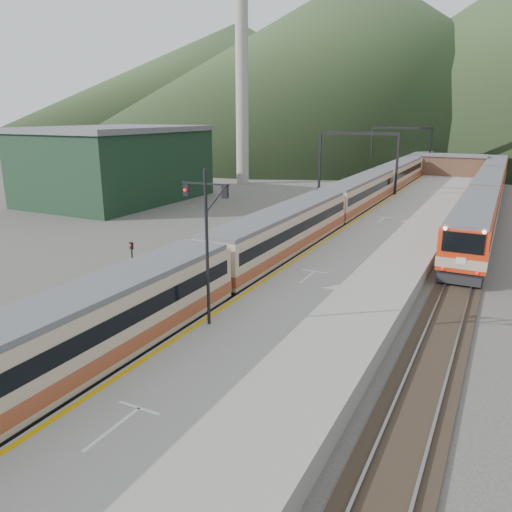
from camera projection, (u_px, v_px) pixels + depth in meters
The scene contains 18 objects.
track_main at pixel (339, 226), 45.90m from camera, with size 2.60×200.00×0.23m.
track_far at pixel (290, 221), 48.08m from camera, with size 2.60×200.00×0.23m.
track_second at pixel (475, 240), 40.91m from camera, with size 2.60×200.00×0.23m.
platform at pixel (397, 232), 41.64m from camera, with size 8.00×100.00×1.00m, color gray.
gantry_near at pixel (358, 153), 58.49m from camera, with size 9.55×0.25×8.00m.
gantry_far at pixel (401, 142), 79.93m from camera, with size 9.55×0.25×8.00m.
warehouse at pixel (117, 164), 58.61m from camera, with size 14.50×20.50×8.60m.
smokestack at pixel (242, 77), 70.22m from camera, with size 1.80×1.80×30.00m, color #9E998E.
station_shed at pixel (453, 165), 75.37m from camera, with size 9.40×4.40×3.10m.
hill_a at pixel (364, 57), 183.68m from camera, with size 180.00×180.00×60.00m, color #2A4125.
hill_d at pixel (239, 79), 262.00m from camera, with size 200.00×200.00×55.00m, color #2A4125.
main_train at pixel (360, 196), 51.01m from camera, with size 2.79×95.95×3.41m.
second_train at pixel (488, 191), 53.86m from camera, with size 2.82×57.80×3.44m.
signal_mast at pixel (207, 233), 21.08m from camera, with size 2.20×0.35×6.84m.
short_signal_a at pixel (53, 329), 20.61m from camera, with size 0.25×0.20×2.27m.
short_signal_b at pixel (244, 243), 34.30m from camera, with size 0.23×0.18×2.27m.
short_signal_c at pixel (132, 255), 31.41m from camera, with size 0.25×0.21×2.27m.
worker at pixel (64, 330), 21.94m from camera, with size 0.61×0.40×1.67m, color #212330.
Camera 1 is at (13.42, -3.53, 10.03)m, focal length 35.00 mm.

